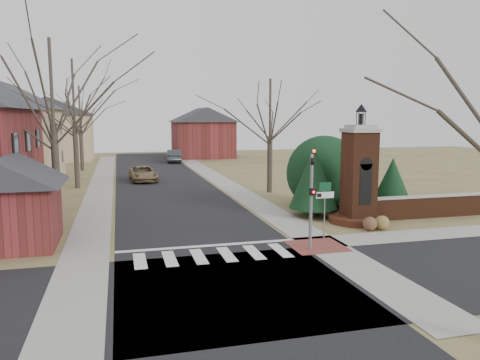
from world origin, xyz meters
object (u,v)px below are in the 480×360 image
object	(u,v)px
distant_car	(174,156)
traffic_signal_pole	(311,192)
sign_post	(325,199)
brick_gate_monument	(359,183)
pickup_truck	(143,174)

from	to	relation	value
distant_car	traffic_signal_pole	bearing A→B (deg)	95.49
sign_post	brick_gate_monument	size ratio (longest dim) A/B	0.42
sign_post	traffic_signal_pole	bearing A→B (deg)	-132.43
traffic_signal_pole	distant_car	size ratio (longest dim) A/B	0.92
sign_post	brick_gate_monument	world-z (taller)	brick_gate_monument
pickup_truck	distant_car	bearing A→B (deg)	71.17
sign_post	brick_gate_monument	distance (m)	4.55
brick_gate_monument	traffic_signal_pole	bearing A→B (deg)	-136.76
traffic_signal_pole	pickup_truck	bearing A→B (deg)	103.71
brick_gate_monument	pickup_truck	size ratio (longest dim) A/B	1.34
brick_gate_monument	pickup_truck	world-z (taller)	brick_gate_monument
brick_gate_monument	distant_car	distance (m)	37.09
pickup_truck	distant_car	size ratio (longest dim) A/B	0.99
sign_post	brick_gate_monument	bearing A→B (deg)	41.42
brick_gate_monument	distant_car	xyz separation A→B (m)	(-5.86, 36.60, -1.36)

